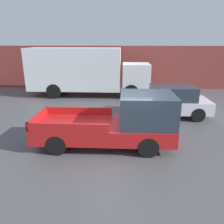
% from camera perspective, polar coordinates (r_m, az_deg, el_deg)
% --- Properties ---
extents(ground_plane, '(60.00, 60.00, 0.00)m').
position_cam_1_polar(ground_plane, '(8.64, 2.39, -9.38)').
color(ground_plane, '#4C4C4F').
extents(building_wall, '(28.00, 0.15, 3.63)m').
position_cam_1_polar(building_wall, '(19.49, 2.84, 11.56)').
color(building_wall, brown).
rests_on(building_wall, ground).
extents(pickup_truck, '(5.36, 2.10, 2.09)m').
position_cam_1_polar(pickup_truck, '(8.55, 1.97, -2.59)').
color(pickup_truck, red).
rests_on(pickup_truck, ground).
extents(car, '(4.24, 2.02, 1.70)m').
position_cam_1_polar(car, '(12.42, 14.92, 2.82)').
color(car, silver).
rests_on(car, ground).
extents(delivery_truck, '(8.95, 2.53, 3.53)m').
position_cam_1_polar(delivery_truck, '(16.82, -7.25, 10.75)').
color(delivery_truck, white).
rests_on(delivery_truck, ground).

